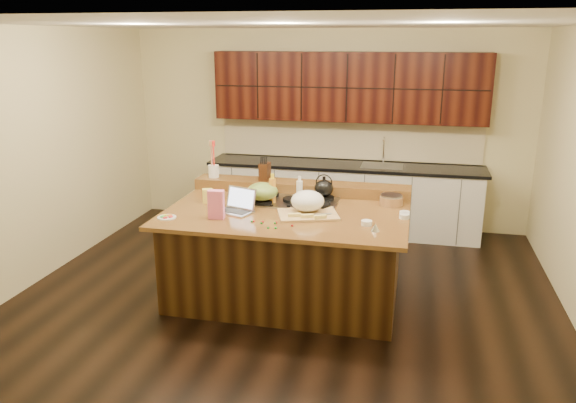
# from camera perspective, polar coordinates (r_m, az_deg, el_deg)

# --- Properties ---
(room) EXTENTS (5.52, 5.02, 2.72)m
(room) POSITION_cam_1_polar(r_m,az_deg,el_deg) (5.48, -0.12, 3.37)
(room) COLOR black
(room) RESTS_ON ground
(island) EXTENTS (2.40, 1.60, 0.92)m
(island) POSITION_cam_1_polar(r_m,az_deg,el_deg) (5.74, -0.11, -5.27)
(island) COLOR black
(island) RESTS_ON ground
(back_ledge) EXTENTS (2.40, 0.30, 0.12)m
(back_ledge) POSITION_cam_1_polar(r_m,az_deg,el_deg) (6.23, 1.33, 1.46)
(back_ledge) COLOR black
(back_ledge) RESTS_ON island
(cooktop) EXTENTS (0.92, 0.52, 0.05)m
(cooktop) POSITION_cam_1_polar(r_m,az_deg,el_deg) (5.87, 0.54, 0.07)
(cooktop) COLOR gray
(cooktop) RESTS_ON island
(back_counter) EXTENTS (3.70, 0.66, 2.40)m
(back_counter) POSITION_cam_1_polar(r_m,az_deg,el_deg) (7.65, 5.86, 4.21)
(back_counter) COLOR silver
(back_counter) RESTS_ON ground
(kettle) EXTENTS (0.22, 0.22, 0.18)m
(kettle) POSITION_cam_1_polar(r_m,az_deg,el_deg) (5.91, 3.66, 1.34)
(kettle) COLOR black
(kettle) RESTS_ON cooktop
(green_bowl) EXTENTS (0.41, 0.41, 0.18)m
(green_bowl) POSITION_cam_1_polar(r_m,az_deg,el_deg) (5.78, -2.63, 1.03)
(green_bowl) COLOR olive
(green_bowl) RESTS_ON cooktop
(laptop) EXTENTS (0.40, 0.35, 0.23)m
(laptop) POSITION_cam_1_polar(r_m,az_deg,el_deg) (5.57, -5.13, -0.39)
(laptop) COLOR #B7B7BC
(laptop) RESTS_ON island
(oil_bottle) EXTENTS (0.09, 0.09, 0.27)m
(oil_bottle) POSITION_cam_1_polar(r_m,az_deg,el_deg) (5.78, -1.58, 1.04)
(oil_bottle) COLOR orange
(oil_bottle) RESTS_ON island
(vinegar_bottle) EXTENTS (0.07, 0.07, 0.25)m
(vinegar_bottle) POSITION_cam_1_polar(r_m,az_deg,el_deg) (5.76, 1.17, 0.89)
(vinegar_bottle) COLOR silver
(vinegar_bottle) RESTS_ON island
(wooden_tray) EXTENTS (0.66, 0.57, 0.23)m
(wooden_tray) POSITION_cam_1_polar(r_m,az_deg,el_deg) (5.46, 2.01, -0.25)
(wooden_tray) COLOR tan
(wooden_tray) RESTS_ON island
(ramekin_a) EXTENTS (0.11, 0.11, 0.04)m
(ramekin_a) POSITION_cam_1_polar(r_m,az_deg,el_deg) (5.20, 7.99, -2.17)
(ramekin_a) COLOR white
(ramekin_a) RESTS_ON island
(ramekin_b) EXTENTS (0.10, 0.10, 0.04)m
(ramekin_b) POSITION_cam_1_polar(r_m,az_deg,el_deg) (5.54, 11.77, -1.22)
(ramekin_b) COLOR white
(ramekin_b) RESTS_ON island
(ramekin_c) EXTENTS (0.11, 0.11, 0.04)m
(ramekin_c) POSITION_cam_1_polar(r_m,az_deg,el_deg) (5.46, 11.74, -1.46)
(ramekin_c) COLOR white
(ramekin_c) RESTS_ON island
(strainer_bowl) EXTENTS (0.29, 0.29, 0.09)m
(strainer_bowl) POSITION_cam_1_polar(r_m,az_deg,el_deg) (5.86, 10.44, 0.08)
(strainer_bowl) COLOR #996B3F
(strainer_bowl) RESTS_ON island
(kitchen_timer) EXTENTS (0.10, 0.10, 0.07)m
(kitchen_timer) POSITION_cam_1_polar(r_m,az_deg,el_deg) (5.06, 8.85, -2.61)
(kitchen_timer) COLOR silver
(kitchen_timer) RESTS_ON island
(pink_bag) EXTENTS (0.16, 0.09, 0.28)m
(pink_bag) POSITION_cam_1_polar(r_m,az_deg,el_deg) (5.35, -7.31, -0.31)
(pink_bag) COLOR pink
(pink_bag) RESTS_ON island
(candy_plate) EXTENTS (0.24, 0.24, 0.01)m
(candy_plate) POSITION_cam_1_polar(r_m,az_deg,el_deg) (5.49, -12.21, -1.59)
(candy_plate) COLOR white
(candy_plate) RESTS_ON island
(package_box) EXTENTS (0.13, 0.11, 0.15)m
(package_box) POSITION_cam_1_polar(r_m,az_deg,el_deg) (5.90, -8.16, 0.57)
(package_box) COLOR #E5D751
(package_box) RESTS_ON island
(utensil_crock) EXTENTS (0.12, 0.12, 0.14)m
(utensil_crock) POSITION_cam_1_polar(r_m,az_deg,el_deg) (6.48, -7.56, 3.08)
(utensil_crock) COLOR white
(utensil_crock) RESTS_ON back_ledge
(knife_block) EXTENTS (0.11, 0.16, 0.19)m
(knife_block) POSITION_cam_1_polar(r_m,az_deg,el_deg) (6.29, -2.37, 3.06)
(knife_block) COLOR black
(knife_block) RESTS_ON back_ledge
(gumdrop_0) EXTENTS (0.02, 0.02, 0.02)m
(gumdrop_0) POSITION_cam_1_polar(r_m,az_deg,el_deg) (5.20, -1.22, -2.16)
(gumdrop_0) COLOR red
(gumdrop_0) RESTS_ON island
(gumdrop_1) EXTENTS (0.02, 0.02, 0.02)m
(gumdrop_1) POSITION_cam_1_polar(r_m,az_deg,el_deg) (5.06, -1.26, -2.70)
(gumdrop_1) COLOR #198C26
(gumdrop_1) RESTS_ON island
(gumdrop_2) EXTENTS (0.02, 0.02, 0.02)m
(gumdrop_2) POSITION_cam_1_polar(r_m,az_deg,el_deg) (5.22, -2.68, -2.11)
(gumdrop_2) COLOR red
(gumdrop_2) RESTS_ON island
(gumdrop_3) EXTENTS (0.02, 0.02, 0.02)m
(gumdrop_3) POSITION_cam_1_polar(r_m,az_deg,el_deg) (5.07, -2.04, -2.69)
(gumdrop_3) COLOR #198C26
(gumdrop_3) RESTS_ON island
(gumdrop_4) EXTENTS (0.02, 0.02, 0.02)m
(gumdrop_4) POSITION_cam_1_polar(r_m,az_deg,el_deg) (5.23, -2.58, -2.07)
(gumdrop_4) COLOR red
(gumdrop_4) RESTS_ON island
(gumdrop_5) EXTENTS (0.02, 0.02, 0.02)m
(gumdrop_5) POSITION_cam_1_polar(r_m,az_deg,el_deg) (5.25, -3.71, -2.01)
(gumdrop_5) COLOR #198C26
(gumdrop_5) RESTS_ON island
(gumdrop_6) EXTENTS (0.02, 0.02, 0.02)m
(gumdrop_6) POSITION_cam_1_polar(r_m,az_deg,el_deg) (5.26, -3.51, -2.00)
(gumdrop_6) COLOR red
(gumdrop_6) RESTS_ON island
(gumdrop_7) EXTENTS (0.02, 0.02, 0.02)m
(gumdrop_7) POSITION_cam_1_polar(r_m,az_deg,el_deg) (5.19, -1.34, -2.19)
(gumdrop_7) COLOR #198C26
(gumdrop_7) RESTS_ON island
(gumdrop_8) EXTENTS (0.02, 0.02, 0.02)m
(gumdrop_8) POSITION_cam_1_polar(r_m,az_deg,el_deg) (5.12, 0.42, -2.46)
(gumdrop_8) COLOR red
(gumdrop_8) RESTS_ON island
(gumdrop_9) EXTENTS (0.02, 0.02, 0.02)m
(gumdrop_9) POSITION_cam_1_polar(r_m,az_deg,el_deg) (5.20, -2.71, -2.21)
(gumdrop_9) COLOR #198C26
(gumdrop_9) RESTS_ON island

